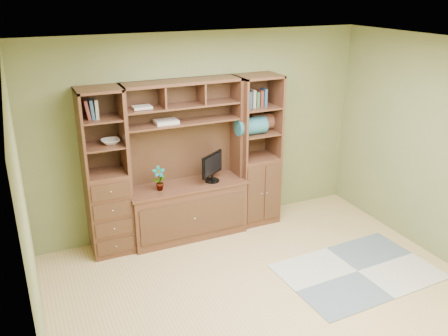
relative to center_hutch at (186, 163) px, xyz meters
name	(u,v)px	position (x,y,z in m)	size (l,w,h in m)	color
room	(281,189)	(0.34, -1.73, 0.28)	(4.60, 4.10, 2.64)	tan
center_hutch	(186,163)	(0.00, 0.00, 0.00)	(1.54, 0.53, 2.05)	#532E1D
left_tower	(106,174)	(-1.00, 0.04, 0.00)	(0.50, 0.45, 2.05)	#532E1D
right_tower	(257,151)	(1.02, 0.04, 0.00)	(0.55, 0.45, 2.05)	#532E1D
rug	(358,271)	(1.49, -1.63, -1.02)	(1.75, 1.16, 0.01)	#969B9B
monitor	(212,162)	(0.33, -0.03, -0.03)	(0.43, 0.19, 0.52)	black
orchid	(159,178)	(-0.37, -0.03, -0.14)	(0.17, 0.11, 0.32)	#A75538
magazines	(166,122)	(-0.21, 0.09, 0.54)	(0.28, 0.20, 0.04)	beige
bowl	(110,141)	(-0.91, 0.04, 0.39)	(0.22, 0.22, 0.05)	silver
blanket_teal	(251,126)	(0.90, -0.01, 0.38)	(0.39, 0.23, 0.23)	#285F6B
blanket_red	(265,122)	(1.18, 0.12, 0.37)	(0.39, 0.22, 0.22)	brown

